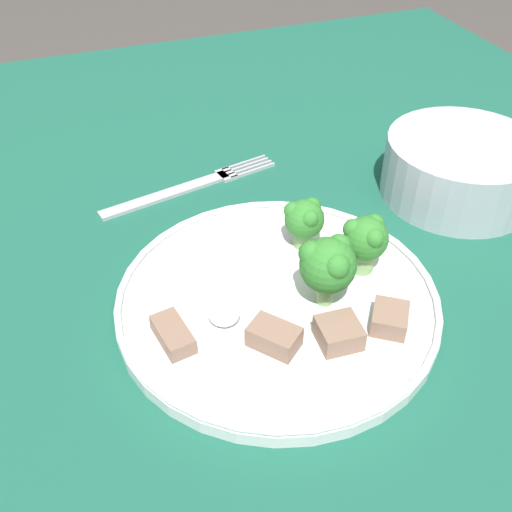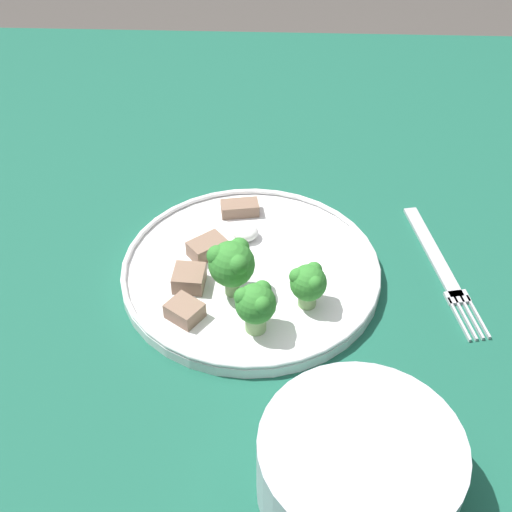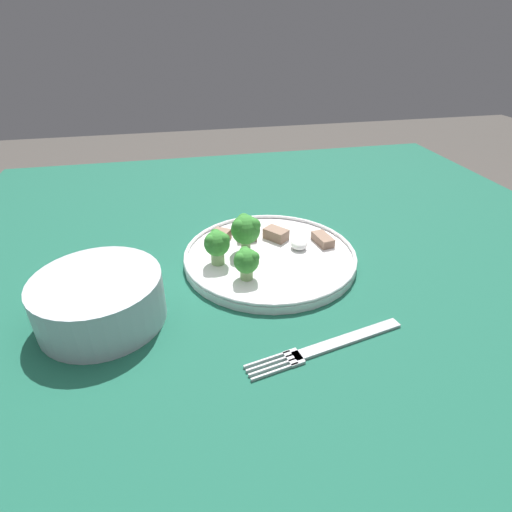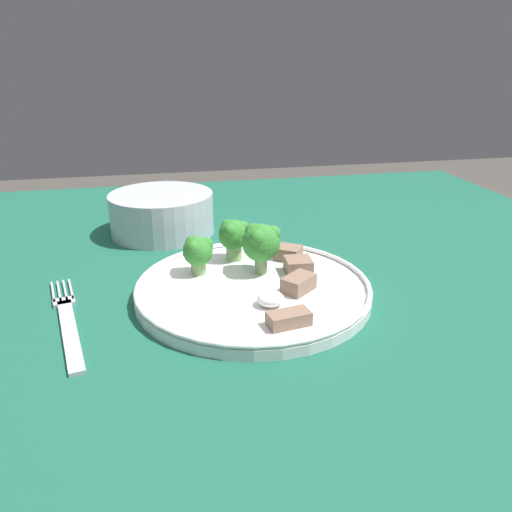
{
  "view_description": "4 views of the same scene",
  "coord_description": "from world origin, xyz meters",
  "views": [
    {
      "loc": [
        0.37,
        -0.12,
        1.11
      ],
      "look_at": [
        0.02,
        0.01,
        0.8
      ],
      "focal_mm": 42.0,
      "sensor_mm": 36.0,
      "label": 1
    },
    {
      "loc": [
        0.01,
        0.58,
        1.27
      ],
      "look_at": [
        0.03,
        0.04,
        0.79
      ],
      "focal_mm": 50.0,
      "sensor_mm": 36.0,
      "label": 2
    },
    {
      "loc": [
        -0.5,
        0.16,
        1.08
      ],
      "look_at": [
        0.01,
        0.05,
        0.77
      ],
      "focal_mm": 28.0,
      "sensor_mm": 36.0,
      "label": 3
    },
    {
      "loc": [
        -0.07,
        -0.49,
        1.01
      ],
      "look_at": [
        0.04,
        0.02,
        0.79
      ],
      "focal_mm": 35.0,
      "sensor_mm": 36.0,
      "label": 4
    }
  ],
  "objects": [
    {
      "name": "meat_slice_rear_slice",
      "position": [
        0.1,
        0.05,
        0.76
      ],
      "size": [
        0.03,
        0.03,
        0.02
      ],
      "color": "#846651",
      "rests_on": "dinner_plate"
    },
    {
      "name": "meat_slice_edge_slice",
      "position": [
        0.05,
        -0.07,
        0.76
      ],
      "size": [
        0.05,
        0.03,
        0.01
      ],
      "color": "#846651",
      "rests_on": "dinner_plate"
    },
    {
      "name": "table",
      "position": [
        0.0,
        0.0,
        0.66
      ],
      "size": [
        1.22,
        1.17,
        0.74
      ],
      "color": "#195642",
      "rests_on": "ground_plane"
    },
    {
      "name": "sauce_dollop",
      "position": [
        0.04,
        -0.03,
        0.76
      ],
      "size": [
        0.03,
        0.03,
        0.02
      ],
      "color": "white",
      "rests_on": "dinner_plate"
    },
    {
      "name": "cream_bowl",
      "position": [
        -0.06,
        0.27,
        0.77
      ],
      "size": [
        0.16,
        0.16,
        0.06
      ],
      "color": "#B7BCC6",
      "rests_on": "table"
    },
    {
      "name": "broccoli_floret_center_left",
      "position": [
        -0.03,
        0.07,
        0.78
      ],
      "size": [
        0.04,
        0.04,
        0.05
      ],
      "color": "#7FA866",
      "rests_on": "dinner_plate"
    },
    {
      "name": "broccoli_floret_near_rim_left",
      "position": [
        0.05,
        0.06,
        0.8
      ],
      "size": [
        0.05,
        0.05,
        0.06
      ],
      "color": "#7FA866",
      "rests_on": "dinner_plate"
    },
    {
      "name": "fork",
      "position": [
        -0.17,
        0.0,
        0.74
      ],
      "size": [
        0.06,
        0.21,
        0.0
      ],
      "color": "#B2B2B7",
      "rests_on": "table"
    },
    {
      "name": "dinner_plate",
      "position": [
        0.03,
        0.02,
        0.75
      ],
      "size": [
        0.27,
        0.27,
        0.02
      ],
      "color": "white",
      "rests_on": "table"
    },
    {
      "name": "broccoli_floret_back_left",
      "position": [
        0.02,
        0.11,
        0.79
      ],
      "size": [
        0.04,
        0.04,
        0.05
      ],
      "color": "#7FA866",
      "rests_on": "dinner_plate"
    },
    {
      "name": "meat_slice_front_slice",
      "position": [
        0.1,
        0.09,
        0.76
      ],
      "size": [
        0.04,
        0.04,
        0.02
      ],
      "color": "#846651",
      "rests_on": "dinner_plate"
    },
    {
      "name": "meat_slice_middle_slice",
      "position": [
        0.08,
        0.0,
        0.76
      ],
      "size": [
        0.05,
        0.04,
        0.02
      ],
      "color": "#846651",
      "rests_on": "dinner_plate"
    }
  ]
}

